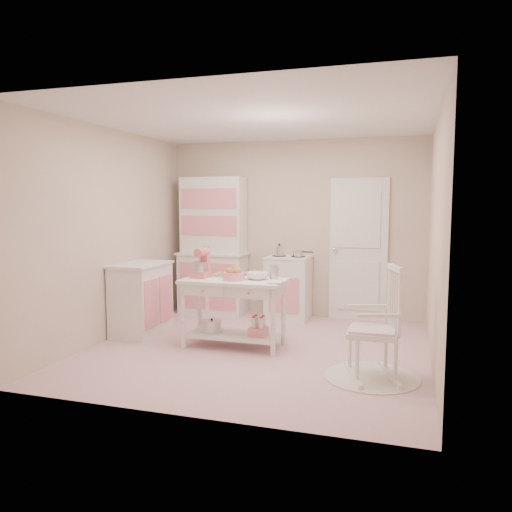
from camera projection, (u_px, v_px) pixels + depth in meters
The scene contains 14 objects.
room_shell at pixel (257, 206), 5.58m from camera, with size 3.84×3.84×2.62m.
door at pixel (358, 250), 7.15m from camera, with size 0.82×0.05×2.04m, color white.
hutch at pixel (213, 246), 7.58m from camera, with size 1.06×0.50×2.08m, color white.
stove at pixel (288, 288), 7.24m from camera, with size 0.62×0.57×0.92m, color white.
base_cabinet at pixel (141, 299), 6.41m from camera, with size 0.54×0.84×0.92m, color white.
lace_rug at pixel (371, 377), 4.83m from camera, with size 0.92×0.92×0.01m, color white.
rocking_chair at pixel (373, 322), 4.77m from camera, with size 0.48×0.72×1.10m, color white.
work_table at pixel (234, 313), 5.84m from camera, with size 1.20×0.60×0.80m, color white.
stand_mixer at pixel (201, 263), 5.92m from camera, with size 0.20×0.28×0.34m, color #EC6372.
cookie_tray at pixel (227, 276), 6.01m from camera, with size 0.34×0.24×0.02m, color silver.
bread_basket at pixel (234, 276), 5.74m from camera, with size 0.25×0.25×0.09m, color pink.
mixing_bowl at pixel (257, 276), 5.79m from camera, with size 0.26×0.26×0.08m, color white.
metal_pitcher at pixel (274, 272), 5.81m from camera, with size 0.10×0.10×0.17m, color silver.
recipe_book at pixel (268, 282), 5.55m from camera, with size 0.16×0.21×0.02m, color white.
Camera 1 is at (1.65, -5.36, 1.68)m, focal length 35.00 mm.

